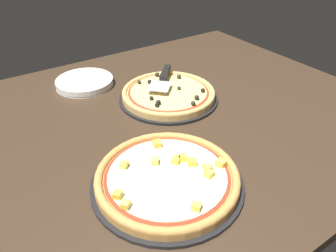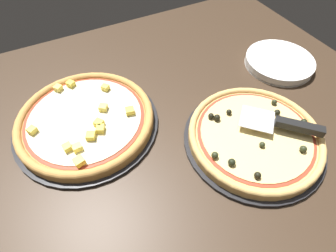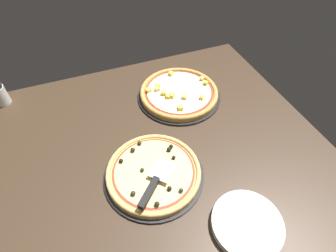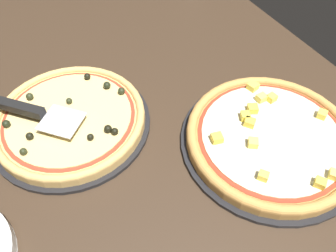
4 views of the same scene
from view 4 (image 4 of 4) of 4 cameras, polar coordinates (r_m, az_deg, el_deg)
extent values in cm
cube|color=#38281C|center=(81.39, -9.75, 0.99)|extent=(142.31, 123.49, 3.60)
cylinder|color=black|center=(79.67, -16.40, 0.35)|extent=(36.60, 36.60, 1.00)
cylinder|color=#DBAD60|center=(78.57, -16.64, 1.06)|extent=(34.40, 34.40, 2.02)
torus|color=#DBAD60|center=(77.84, -16.80, 1.54)|extent=(34.40, 34.40, 1.82)
cylinder|color=#A33823|center=(77.78, -16.81, 1.58)|extent=(29.90, 29.90, 0.15)
cylinder|color=#E5C67A|center=(77.69, -16.83, 1.64)|extent=(28.21, 28.21, 0.40)
sphere|color=#282D19|center=(83.84, -22.96, 4.76)|extent=(1.69, 1.69, 1.69)
sphere|color=#282D19|center=(79.35, -8.11, 6.07)|extent=(1.69, 1.69, 1.69)
sphere|color=black|center=(79.81, -26.36, 0.35)|extent=(1.71, 1.71, 1.71)
sphere|color=black|center=(71.17, -9.26, -0.93)|extent=(1.56, 1.56, 1.56)
sphere|color=black|center=(84.87, -13.87, 8.39)|extent=(1.60, 1.60, 1.60)
sphere|color=#282D19|center=(73.34, -23.89, -4.08)|extent=(1.51, 1.51, 1.51)
sphere|color=black|center=(81.31, -10.59, 6.99)|extent=(1.76, 1.76, 1.76)
sphere|color=black|center=(71.29, -13.36, -1.87)|extent=(1.46, 1.46, 1.46)
sphere|color=black|center=(75.38, -22.96, -1.63)|extent=(1.61, 1.61, 1.61)
sphere|color=black|center=(71.76, -10.41, -0.48)|extent=(1.74, 1.74, 1.74)
sphere|color=#282D19|center=(79.81, -16.84, 4.21)|extent=(1.42, 1.42, 1.42)
cylinder|color=black|center=(76.43, 17.14, -2.76)|extent=(39.39, 39.39, 1.00)
cylinder|color=#C68E47|center=(75.31, 17.39, -2.08)|extent=(37.03, 37.03, 1.95)
torus|color=#C68E47|center=(74.57, 17.56, -1.62)|extent=(37.03, 37.03, 2.18)
cylinder|color=maroon|center=(74.51, 17.58, -1.59)|extent=(32.18, 32.18, 0.15)
cylinder|color=beige|center=(74.42, 17.60, -1.53)|extent=(30.36, 30.36, 0.40)
cube|color=yellow|center=(69.96, 8.52, -2.10)|extent=(2.61, 2.71, 1.58)
cube|color=#F9E05B|center=(80.18, 15.95, 4.76)|extent=(2.00, 2.30, 1.58)
cube|color=#F4D64C|center=(80.85, 17.59, 4.70)|extent=(2.29, 2.37, 1.58)
cube|color=#F4D64C|center=(81.27, 25.23, 1.86)|extent=(2.69, 2.73, 1.58)
cube|color=#F4D64C|center=(82.52, 14.58, 6.70)|extent=(2.72, 2.76, 1.58)
cube|color=yellow|center=(75.20, 13.32, 1.70)|extent=(2.82, 2.74, 1.58)
cube|color=#F4D64C|center=(66.57, 16.26, -8.33)|extent=(2.61, 2.57, 1.58)
cube|color=yellow|center=(74.15, 14.06, 0.60)|extent=(2.99, 2.96, 1.58)
cube|color=yellow|center=(69.51, 24.98, -8.96)|extent=(2.72, 2.69, 1.58)
cube|color=#F9E05B|center=(70.72, 14.59, -2.84)|extent=(2.84, 2.83, 1.58)
cube|color=#F9E05B|center=(71.77, 26.96, -7.55)|extent=(2.71, 2.71, 1.58)
cube|color=yellow|center=(77.15, 14.53, 2.95)|extent=(2.92, 2.92, 1.58)
cube|color=silver|center=(74.32, -18.07, 0.82)|extent=(11.33, 11.32, 0.24)
cube|color=black|center=(79.10, -24.37, 2.91)|extent=(9.88, 9.74, 2.00)
camera|label=1|loc=(0.92, 74.57, 18.35)|focal=35.00mm
camera|label=2|loc=(0.90, -0.19, 48.72)|focal=28.00mm
camera|label=3|loc=(0.86, -85.73, 31.83)|focal=28.00mm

